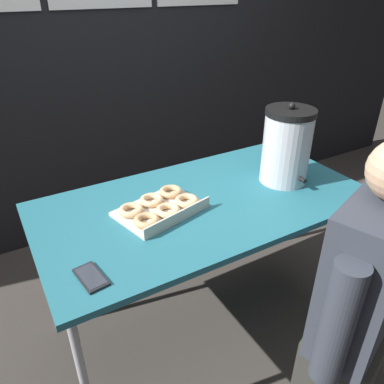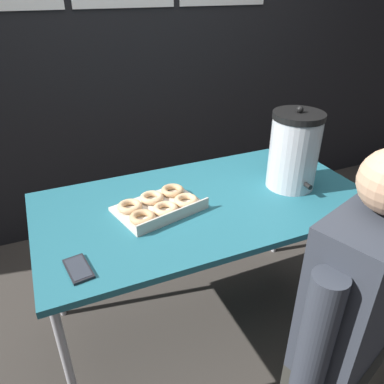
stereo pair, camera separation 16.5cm
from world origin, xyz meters
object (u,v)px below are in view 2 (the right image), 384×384
cell_phone (78,269)px  donut_box (159,205)px  coffee_urn (294,151)px  person_seated (352,321)px

cell_phone → donut_box: bearing=25.8°
donut_box → coffee_urn: coffee_urn is taller
donut_box → person_seated: bearing=-69.8°
coffee_urn → cell_phone: (-1.05, -0.22, -0.18)m
cell_phone → person_seated: size_ratio=0.12×
cell_phone → person_seated: (0.86, -0.44, -0.19)m
coffee_urn → person_seated: bearing=-105.6°
donut_box → cell_phone: donut_box is taller
donut_box → coffee_urn: 0.68m
coffee_urn → donut_box: bearing=176.3°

